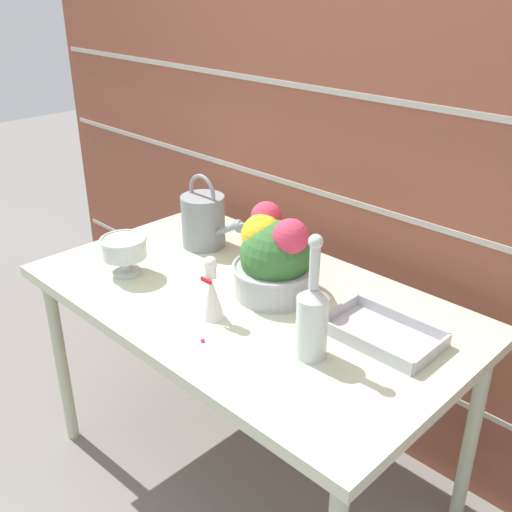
{
  "coord_description": "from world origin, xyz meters",
  "views": [
    {
      "loc": [
        1.15,
        -1.12,
        1.64
      ],
      "look_at": [
        0.0,
        0.04,
        0.86
      ],
      "focal_mm": 42.0,
      "sensor_mm": 36.0,
      "label": 1
    }
  ],
  "objects": [
    {
      "name": "ground_plane",
      "position": [
        0.0,
        0.0,
        0.0
      ],
      "size": [
        12.0,
        12.0,
        0.0
      ],
      "primitive_type": "plane",
      "color": "gray"
    },
    {
      "name": "wire_tray",
      "position": [
        0.43,
        0.09,
        0.75
      ],
      "size": [
        0.31,
        0.19,
        0.04
      ],
      "color": "#B7B7BC",
      "rests_on": "patio_table"
    },
    {
      "name": "patio_table",
      "position": [
        0.0,
        0.0,
        0.68
      ],
      "size": [
        1.37,
        0.8,
        0.74
      ],
      "color": "beige",
      "rests_on": "ground_plane"
    },
    {
      "name": "brick_wall",
      "position": [
        0.0,
        0.53,
        1.1
      ],
      "size": [
        3.6,
        0.08,
        2.2
      ],
      "color": "brown",
      "rests_on": "ground_plane"
    },
    {
      "name": "crystal_pedestal_bowl",
      "position": [
        -0.39,
        -0.18,
        0.83
      ],
      "size": [
        0.15,
        0.15,
        0.13
      ],
      "color": "silver",
      "rests_on": "patio_table"
    },
    {
      "name": "flower_planter",
      "position": [
        0.05,
        0.07,
        0.86
      ],
      "size": [
        0.27,
        0.27,
        0.27
      ],
      "color": "#ADADB2",
      "rests_on": "patio_table"
    },
    {
      "name": "fallen_petal",
      "position": [
        0.1,
        -0.26,
        0.74
      ],
      "size": [
        0.01,
        0.01,
        0.01
      ],
      "color": "#E03856",
      "rests_on": "patio_table"
    },
    {
      "name": "figurine_vase",
      "position": [
        0.02,
        -0.16,
        0.82
      ],
      "size": [
        0.07,
        0.07,
        0.19
      ],
      "color": "white",
      "rests_on": "patio_table"
    },
    {
      "name": "glass_decanter",
      "position": [
        0.34,
        -0.11,
        0.86
      ],
      "size": [
        0.08,
        0.08,
        0.34
      ],
      "color": "silver",
      "rests_on": "patio_table"
    },
    {
      "name": "watering_can",
      "position": [
        -0.37,
        0.15,
        0.84
      ],
      "size": [
        0.3,
        0.16,
        0.27
      ],
      "color": "gray",
      "rests_on": "patio_table"
    }
  ]
}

